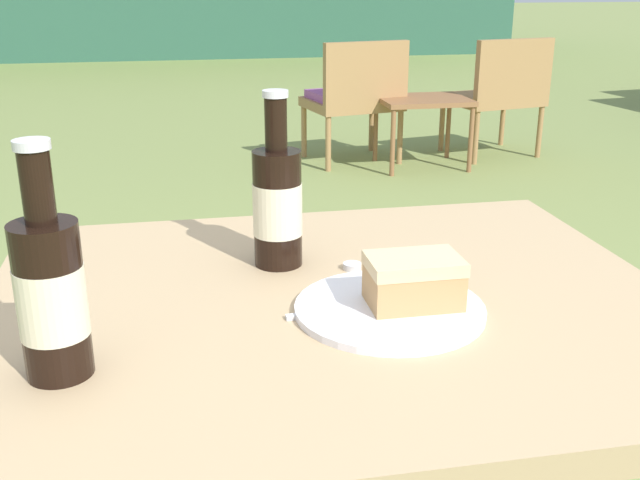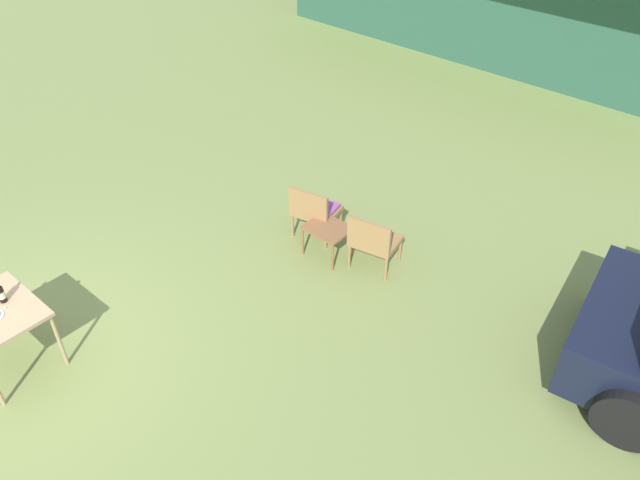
# 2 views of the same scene
# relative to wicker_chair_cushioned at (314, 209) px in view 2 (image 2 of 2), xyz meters

# --- Properties ---
(ground_plane) EXTENTS (60.00, 60.00, 0.00)m
(ground_plane) POSITION_rel_wicker_chair_cushioned_xyz_m (-0.94, -3.77, -0.44)
(ground_plane) COLOR olive
(wicker_chair_cushioned) EXTENTS (0.64, 0.58, 0.79)m
(wicker_chair_cushioned) POSITION_rel_wicker_chair_cushioned_xyz_m (0.00, 0.00, 0.00)
(wicker_chair_cushioned) COLOR #9E7547
(wicker_chair_cushioned) RESTS_ON ground_plane
(wicker_chair_plain) EXTENTS (0.65, 0.58, 0.79)m
(wicker_chair_plain) POSITION_rel_wicker_chair_cushioned_xyz_m (0.98, -0.02, 0.00)
(wicker_chair_plain) COLOR #9E7547
(wicker_chair_plain) RESTS_ON ground_plane
(garden_side_table) EXTENTS (0.55, 0.45, 0.44)m
(garden_side_table) POSITION_rel_wicker_chair_cushioned_xyz_m (0.39, -0.19, -0.05)
(garden_side_table) COLOR brown
(garden_side_table) RESTS_ON ground_plane
(cola_bottle_near) EXTENTS (0.08, 0.08, 0.27)m
(cola_bottle_near) POSITION_rel_wicker_chair_cushioned_xyz_m (-1.00, -3.63, 0.41)
(cola_bottle_near) COLOR black
(cola_bottle_near) RESTS_ON patio_table
(loose_bottle_cap) EXTENTS (0.03, 0.03, 0.01)m
(loose_bottle_cap) POSITION_rel_wicker_chair_cushioned_xyz_m (-0.89, -3.67, 0.32)
(loose_bottle_cap) COLOR silver
(loose_bottle_cap) RESTS_ON patio_table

